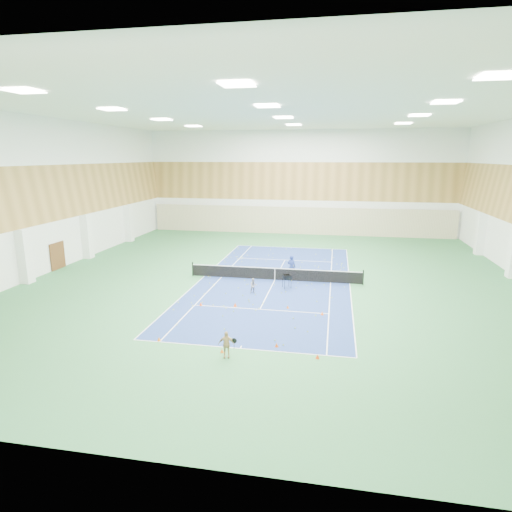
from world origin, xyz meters
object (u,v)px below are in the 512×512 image
Objects in this scene: ball_cart at (287,281)px; child_apron at (226,344)px; tennis_net at (275,273)px; child_court at (253,286)px; coach at (291,267)px.

child_apron is at bearing -122.51° from ball_cart.
child_apron reaches higher than tennis_net.
child_court is at bearing -167.46° from ball_cart.
tennis_net is 13.28× the size of ball_cart.
coach is (1.17, 0.68, 0.35)m from tennis_net.
tennis_net is 12.88m from child_apron.
child_apron is at bearing 102.53° from coach.
tennis_net is at bearing 49.44° from child_court.
coach is 1.75× the size of child_court.
child_court is 0.81× the size of child_apron.
ball_cart is at bearing 72.03° from child_apron.
child_court is 9.54m from child_apron.
child_apron is (0.56, -9.53, 0.12)m from child_court.
tennis_net is 1.40m from coach.
child_court is (-2.15, -4.03, -0.39)m from coach.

